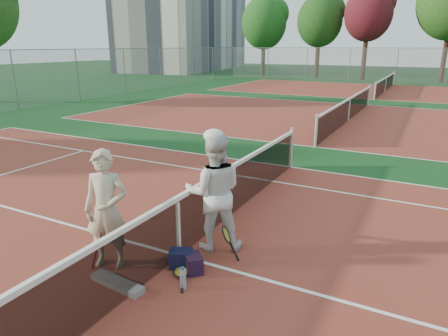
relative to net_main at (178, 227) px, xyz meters
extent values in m
plane|color=#0F3916|center=(0.00, 0.00, -0.51)|extent=(130.00, 130.00, 0.00)
cube|color=maroon|center=(0.00, 0.00, -0.51)|extent=(23.77, 10.97, 0.01)
cube|color=maroon|center=(0.00, 13.50, -0.51)|extent=(23.77, 10.97, 0.01)
cube|color=maroon|center=(0.00, 27.00, -0.51)|extent=(23.77, 10.97, 0.01)
cube|color=beige|center=(-28.00, 44.00, 6.99)|extent=(12.96, 23.18, 15.00)
imported|color=#BBAF91|center=(-0.78, -0.69, 0.40)|extent=(0.77, 0.64, 1.81)
imported|color=silver|center=(0.35, 0.53, 0.46)|extent=(1.18, 1.10, 1.94)
cube|color=black|center=(0.21, -0.25, -0.37)|extent=(0.42, 0.36, 0.27)
cube|color=black|center=(0.44, -0.28, -0.38)|extent=(0.39, 0.39, 0.26)
cube|color=slate|center=(-0.30, -1.10, -0.46)|extent=(0.89, 0.28, 0.09)
cylinder|color=silver|center=(0.55, -0.73, -0.36)|extent=(0.09, 0.09, 0.30)
cylinder|color=#382314|center=(-14.05, 37.68, 1.69)|extent=(0.44, 0.44, 4.41)
ellipsoid|color=#174D16|center=(-14.05, 37.68, 5.00)|extent=(4.80, 4.80, 5.52)
cylinder|color=#382314|center=(-8.04, 37.80, 1.72)|extent=(0.44, 0.44, 4.47)
ellipsoid|color=#174313|center=(-8.04, 37.80, 5.08)|extent=(4.51, 4.51, 5.19)
cylinder|color=#382314|center=(-3.27, 37.12, 1.92)|extent=(0.44, 0.44, 4.85)
ellipsoid|color=#4A0F18|center=(-3.27, 37.12, 5.56)|extent=(4.43, 4.43, 5.10)
cylinder|color=#382314|center=(3.58, 37.91, 2.29)|extent=(0.44, 0.44, 5.60)
camera|label=1|loc=(3.26, -4.69, 2.71)|focal=32.00mm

